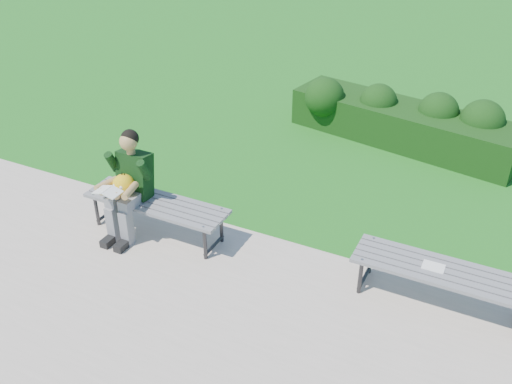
% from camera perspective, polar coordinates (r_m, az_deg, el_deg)
% --- Properties ---
extents(ground, '(80.00, 80.00, 0.00)m').
position_cam_1_polar(ground, '(6.95, 2.41, -4.82)').
color(ground, '#3D7D20').
rests_on(ground, ground).
extents(walkway, '(30.00, 3.50, 0.02)m').
position_cam_1_polar(walkway, '(5.77, -4.97, -13.93)').
color(walkway, beige).
rests_on(walkway, ground).
extents(hedge, '(3.75, 1.59, 0.91)m').
position_cam_1_polar(hedge, '(9.42, 14.54, 7.08)').
color(hedge, '#1A3E0F').
rests_on(hedge, ground).
extents(bench_left, '(1.80, 0.50, 0.46)m').
position_cam_1_polar(bench_left, '(6.93, -9.94, -1.34)').
color(bench_left, slate).
rests_on(bench_left, walkway).
extents(bench_right, '(1.80, 0.50, 0.46)m').
position_cam_1_polar(bench_right, '(6.08, 18.16, -7.79)').
color(bench_right, slate).
rests_on(bench_right, walkway).
extents(seated_boy, '(0.56, 0.76, 1.31)m').
position_cam_1_polar(seated_boy, '(6.87, -12.67, 0.98)').
color(seated_boy, gray).
rests_on(seated_boy, walkway).
extents(paper_sheet, '(0.22, 0.16, 0.01)m').
position_cam_1_polar(paper_sheet, '(6.05, 17.32, -7.14)').
color(paper_sheet, white).
rests_on(paper_sheet, bench_right).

